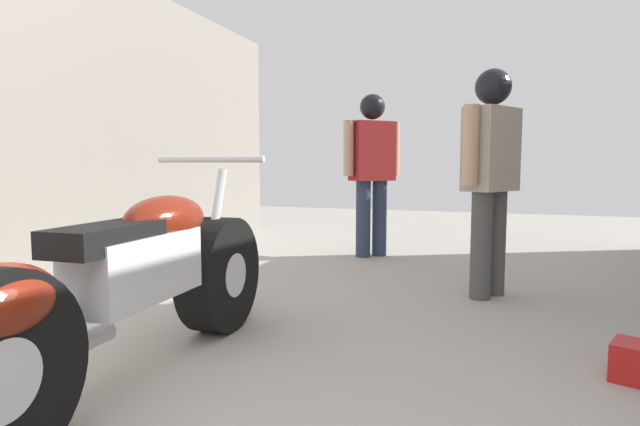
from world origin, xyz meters
TOP-DOWN VIEW (x-y plane):
  - ground_plane at (0.00, 3.33)m, footprint 15.97×15.97m
  - garage_partition_left at (-2.69, 3.33)m, footprint 0.08×7.32m
  - motorcycle_maroon_cruiser at (-0.73, 1.73)m, footprint 0.68×2.30m
  - mechanic_in_blue at (-0.49, 5.38)m, footprint 0.58×0.57m
  - mechanic_with_helmet at (0.78, 3.97)m, footprint 0.44×0.65m

SIDE VIEW (x-z plane):
  - ground_plane at x=0.00m, z-range 0.00..0.00m
  - motorcycle_maroon_cruiser at x=-0.73m, z-range -0.09..0.99m
  - mechanic_with_helmet at x=0.78m, z-range 0.17..1.91m
  - mechanic_in_blue at x=-0.49m, z-range 0.18..1.97m
  - garage_partition_left at x=-2.69m, z-range 0.00..2.84m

